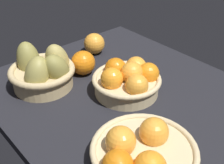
% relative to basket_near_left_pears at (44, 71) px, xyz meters
% --- Properties ---
extents(market_tray, '(0.84, 0.72, 0.03)m').
position_rel_basket_near_left_pears_xyz_m(market_tray, '(0.21, 0.16, -0.07)').
color(market_tray, black).
rests_on(market_tray, ground).
extents(basket_near_left_pears, '(0.21, 0.22, 0.15)m').
position_rel_basket_near_left_pears_xyz_m(basket_near_left_pears, '(0.00, 0.00, 0.00)').
color(basket_near_left_pears, tan).
rests_on(basket_near_left_pears, market_tray).
extents(basket_center, '(0.22, 0.22, 0.11)m').
position_rel_basket_near_left_pears_xyz_m(basket_center, '(0.20, 0.18, -0.01)').
color(basket_center, '#D3BC8C').
rests_on(basket_center, market_tray).
extents(basket_near_right, '(0.25, 0.25, 0.10)m').
position_rel_basket_near_left_pears_xyz_m(basket_near_right, '(0.44, -0.00, -0.02)').
color(basket_near_right, '#D3BC8C').
rests_on(basket_near_right, market_tray).
extents(loose_orange_front_gap, '(0.08, 0.08, 0.08)m').
position_rel_basket_near_left_pears_xyz_m(loose_orange_front_gap, '(-0.08, 0.26, -0.01)').
color(loose_orange_front_gap, '#F49E33').
rests_on(loose_orange_front_gap, market_tray).
extents(loose_orange_back_gap, '(0.08, 0.08, 0.08)m').
position_rel_basket_near_left_pears_xyz_m(loose_orange_back_gap, '(0.02, 0.14, -0.01)').
color(loose_orange_back_gap, orange).
rests_on(loose_orange_back_gap, market_tray).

